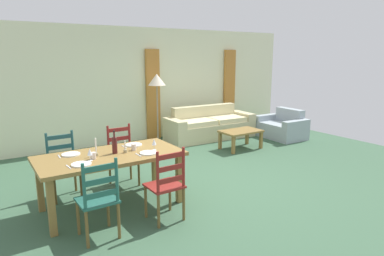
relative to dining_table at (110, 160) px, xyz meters
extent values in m
cube|color=#3A5C42|center=(1.58, 0.04, -0.67)|extent=(9.60, 9.60, 0.02)
cube|color=beige|center=(1.58, 3.34, 0.69)|extent=(9.60, 0.16, 2.70)
cube|color=#B47430|center=(2.25, 3.20, 0.44)|extent=(0.35, 0.08, 2.20)
cube|color=#B47430|center=(4.65, 3.20, 0.44)|extent=(0.35, 0.08, 2.20)
cube|color=olive|center=(0.00, 0.00, 0.06)|extent=(1.90, 0.96, 0.05)
cube|color=olive|center=(-0.85, -0.38, -0.31)|extent=(0.08, 0.08, 0.70)
cube|color=olive|center=(0.85, -0.38, -0.31)|extent=(0.08, 0.08, 0.70)
cube|color=olive|center=(-0.85, 0.38, -0.31)|extent=(0.08, 0.08, 0.70)
cube|color=olive|center=(0.85, 0.38, -0.31)|extent=(0.08, 0.08, 0.70)
cube|color=#235B4E|center=(-0.41, -0.69, -0.22)|extent=(0.43, 0.41, 0.03)
cylinder|color=brown|center=(-0.60, -0.52, -0.45)|extent=(0.04, 0.04, 0.43)
cylinder|color=brown|center=(-0.24, -0.51, -0.45)|extent=(0.04, 0.04, 0.43)
cylinder|color=brown|center=(-0.59, -0.86, -0.45)|extent=(0.04, 0.04, 0.43)
cylinder|color=brown|center=(-0.23, -0.85, -0.45)|extent=(0.04, 0.04, 0.43)
cylinder|color=#235B4E|center=(-0.59, -0.86, 0.05)|extent=(0.04, 0.04, 0.50)
cylinder|color=#235B4E|center=(-0.23, -0.85, 0.05)|extent=(0.04, 0.04, 0.50)
cube|color=#235B4E|center=(-0.41, -0.86, -0.08)|extent=(0.38, 0.03, 0.06)
cube|color=#235B4E|center=(-0.41, -0.86, 0.07)|extent=(0.38, 0.03, 0.06)
cube|color=#235B4E|center=(-0.41, -0.86, 0.22)|extent=(0.38, 0.03, 0.06)
cube|color=maroon|center=(0.43, -0.72, -0.22)|extent=(0.43, 0.41, 0.03)
cylinder|color=brown|center=(0.25, -0.55, -0.45)|extent=(0.04, 0.04, 0.43)
cylinder|color=brown|center=(0.61, -0.54, -0.45)|extent=(0.04, 0.04, 0.43)
cylinder|color=brown|center=(0.26, -0.89, -0.45)|extent=(0.04, 0.04, 0.43)
cylinder|color=brown|center=(0.62, -0.88, -0.45)|extent=(0.04, 0.04, 0.43)
cylinder|color=maroon|center=(0.26, -0.89, 0.05)|extent=(0.04, 0.04, 0.50)
cylinder|color=maroon|center=(0.62, -0.88, 0.05)|extent=(0.04, 0.04, 0.50)
cube|color=maroon|center=(0.44, -0.89, -0.08)|extent=(0.38, 0.03, 0.06)
cube|color=maroon|center=(0.44, -0.89, 0.07)|extent=(0.38, 0.03, 0.06)
cube|color=maroon|center=(0.44, -0.89, 0.22)|extent=(0.38, 0.03, 0.06)
cube|color=#225152|center=(-0.47, 0.66, -0.22)|extent=(0.42, 0.40, 0.03)
cylinder|color=brown|center=(-0.29, 0.49, -0.45)|extent=(0.04, 0.04, 0.43)
cylinder|color=brown|center=(-0.65, 0.49, -0.45)|extent=(0.04, 0.04, 0.43)
cylinder|color=brown|center=(-0.29, 0.83, -0.45)|extent=(0.04, 0.04, 0.43)
cylinder|color=brown|center=(-0.65, 0.83, -0.45)|extent=(0.04, 0.04, 0.43)
cylinder|color=#225152|center=(-0.29, 0.83, 0.05)|extent=(0.04, 0.04, 0.50)
cylinder|color=#225152|center=(-0.65, 0.83, 0.05)|extent=(0.04, 0.04, 0.50)
cube|color=#225152|center=(-0.47, 0.83, -0.08)|extent=(0.38, 0.03, 0.06)
cube|color=#225152|center=(-0.47, 0.83, 0.07)|extent=(0.38, 0.03, 0.06)
cube|color=#225152|center=(-0.47, 0.83, 0.22)|extent=(0.38, 0.03, 0.06)
cube|color=maroon|center=(0.45, 0.67, -0.22)|extent=(0.43, 0.41, 0.03)
cylinder|color=brown|center=(0.62, 0.50, -0.45)|extent=(0.04, 0.04, 0.43)
cylinder|color=brown|center=(0.26, 0.50, -0.45)|extent=(0.04, 0.04, 0.43)
cylinder|color=brown|center=(0.63, 0.84, -0.45)|extent=(0.04, 0.04, 0.43)
cylinder|color=brown|center=(0.27, 0.84, -0.45)|extent=(0.04, 0.04, 0.43)
cylinder|color=maroon|center=(0.63, 0.84, 0.05)|extent=(0.04, 0.04, 0.50)
cylinder|color=maroon|center=(0.27, 0.84, 0.05)|extent=(0.04, 0.04, 0.50)
cube|color=maroon|center=(0.45, 0.84, -0.08)|extent=(0.38, 0.03, 0.06)
cube|color=maroon|center=(0.45, 0.84, 0.07)|extent=(0.38, 0.03, 0.06)
cube|color=maroon|center=(0.45, 0.84, 0.22)|extent=(0.38, 0.03, 0.06)
cylinder|color=white|center=(-0.45, -0.25, 0.10)|extent=(0.24, 0.24, 0.02)
cube|color=silver|center=(-0.60, -0.25, 0.09)|extent=(0.03, 0.17, 0.01)
cylinder|color=white|center=(0.45, -0.25, 0.10)|extent=(0.24, 0.24, 0.02)
cube|color=silver|center=(0.30, -0.25, 0.09)|extent=(0.02, 0.17, 0.01)
cylinder|color=white|center=(-0.45, 0.25, 0.10)|extent=(0.24, 0.24, 0.02)
cube|color=silver|center=(-0.60, 0.25, 0.09)|extent=(0.02, 0.17, 0.01)
cylinder|color=white|center=(0.45, 0.25, 0.10)|extent=(0.24, 0.24, 0.02)
cube|color=silver|center=(0.30, 0.25, 0.09)|extent=(0.02, 0.17, 0.01)
cylinder|color=#471919|center=(0.07, 0.00, 0.20)|extent=(0.07, 0.07, 0.22)
cylinder|color=#471919|center=(0.07, 0.00, 0.35)|extent=(0.02, 0.02, 0.08)
cylinder|color=black|center=(0.07, 0.00, 0.39)|extent=(0.03, 0.03, 0.02)
cylinder|color=white|center=(-0.31, -0.15, 0.09)|extent=(0.06, 0.06, 0.01)
cylinder|color=white|center=(-0.31, -0.15, 0.13)|extent=(0.01, 0.01, 0.07)
cone|color=white|center=(-0.31, -0.15, 0.21)|extent=(0.06, 0.06, 0.08)
cylinder|color=white|center=(0.59, -0.14, 0.09)|extent=(0.06, 0.06, 0.01)
cylinder|color=white|center=(0.59, -0.14, 0.13)|extent=(0.01, 0.01, 0.07)
cone|color=white|center=(0.59, -0.14, 0.21)|extent=(0.06, 0.06, 0.08)
cylinder|color=beige|center=(0.35, 0.01, 0.13)|extent=(0.07, 0.07, 0.09)
cylinder|color=beige|center=(-0.25, -0.09, 0.13)|extent=(0.07, 0.07, 0.09)
cylinder|color=#998C66|center=(-0.18, 0.02, 0.11)|extent=(0.05, 0.05, 0.04)
cylinder|color=white|center=(-0.18, 0.02, 0.23)|extent=(0.02, 0.02, 0.20)
cylinder|color=#998C66|center=(0.20, -0.04, 0.11)|extent=(0.05, 0.05, 0.04)
cylinder|color=white|center=(0.20, -0.04, 0.19)|extent=(0.02, 0.02, 0.13)
cube|color=beige|center=(3.45, 2.44, -0.46)|extent=(1.83, 0.86, 0.40)
cube|color=beige|center=(3.46, 2.74, -0.26)|extent=(1.81, 0.26, 0.80)
cube|color=beige|center=(4.47, 2.40, -0.37)|extent=(0.27, 0.81, 0.58)
cube|color=beige|center=(2.43, 2.47, -0.37)|extent=(0.27, 0.81, 0.58)
cube|color=beige|center=(3.90, 2.37, -0.20)|extent=(0.88, 0.67, 0.12)
cube|color=beige|center=(3.00, 2.40, -0.20)|extent=(0.88, 0.67, 0.12)
cube|color=olive|center=(3.44, 1.29, -0.26)|extent=(0.90, 0.56, 0.04)
cube|color=olive|center=(3.04, 1.06, -0.47)|extent=(0.06, 0.06, 0.38)
cube|color=olive|center=(3.84, 1.06, -0.47)|extent=(0.06, 0.06, 0.38)
cube|color=olive|center=(3.04, 1.52, -0.47)|extent=(0.06, 0.06, 0.38)
cube|color=olive|center=(3.84, 1.52, -0.47)|extent=(0.06, 0.06, 0.38)
cube|color=#9CAAB3|center=(5.00, 1.54, -0.47)|extent=(0.82, 0.82, 0.38)
cube|color=#9CAAB3|center=(5.30, 1.53, -0.30)|extent=(0.22, 0.81, 0.72)
cube|color=#9CAAB3|center=(4.99, 1.05, -0.40)|extent=(0.80, 0.20, 0.52)
cube|color=#9CAAB3|center=(5.01, 2.03, -0.40)|extent=(0.80, 0.20, 0.52)
cylinder|color=#332D28|center=(2.10, 2.69, -0.65)|extent=(0.28, 0.28, 0.03)
cylinder|color=gray|center=(2.10, 2.69, 0.04)|extent=(0.03, 0.03, 1.35)
cone|color=beige|center=(2.10, 2.69, 0.85)|extent=(0.40, 0.40, 0.26)
camera|label=1|loc=(-1.45, -4.26, 1.39)|focal=31.63mm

